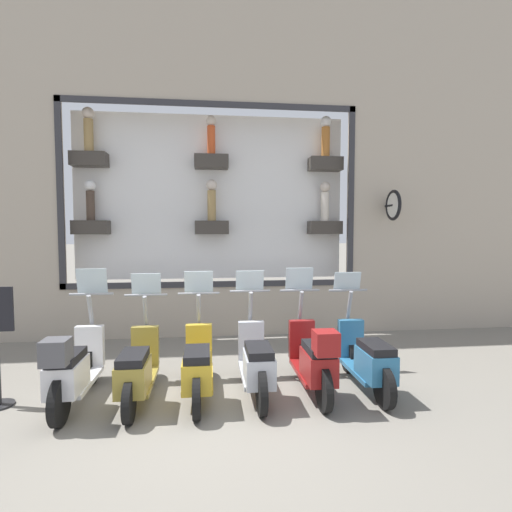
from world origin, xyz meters
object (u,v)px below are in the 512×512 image
scooter_olive_4 (137,369)px  scooter_silver_2 (256,363)px  scooter_teal_0 (367,359)px  scooter_yellow_3 (198,366)px  scooter_red_1 (314,359)px  scooter_white_5 (73,368)px

scooter_olive_4 → scooter_silver_2: bearing=-89.8°
scooter_olive_4 → scooter_teal_0: bearing=-90.0°
scooter_teal_0 → scooter_yellow_3: size_ratio=1.00×
scooter_red_1 → scooter_olive_4: scooter_red_1 is taller
scooter_olive_4 → scooter_yellow_3: bearing=-89.8°
scooter_white_5 → scooter_teal_0: bearing=-89.2°
scooter_red_1 → scooter_yellow_3: (0.05, 1.52, -0.05)m
scooter_yellow_3 → scooter_red_1: bearing=-92.0°
scooter_white_5 → scooter_red_1: bearing=-90.0°
scooter_red_1 → scooter_white_5: scooter_white_5 is taller
scooter_silver_2 → scooter_yellow_3: scooter_yellow_3 is taller
scooter_yellow_3 → scooter_olive_4: bearing=90.2°
scooter_teal_0 → scooter_red_1: (-0.05, 0.76, 0.05)m
scooter_teal_0 → scooter_silver_2: bearing=89.9°
scooter_yellow_3 → scooter_white_5: 1.52m
scooter_teal_0 → scooter_white_5: 3.79m
scooter_olive_4 → scooter_white_5: 0.76m
scooter_silver_2 → scooter_yellow_3: 0.76m
scooter_teal_0 → scooter_olive_4: size_ratio=1.00×
scooter_silver_2 → scooter_olive_4: 1.52m
scooter_white_5 → scooter_yellow_3: bearing=-88.0°
scooter_teal_0 → scooter_olive_4: 3.04m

